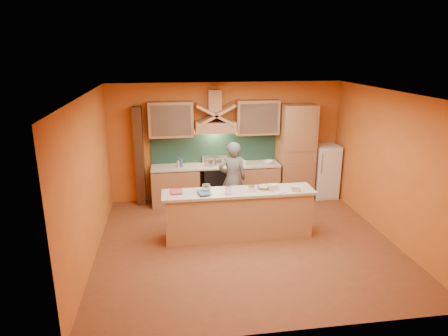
{
  "coord_description": "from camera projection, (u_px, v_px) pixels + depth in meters",
  "views": [
    {
      "loc": [
        -1.41,
        -6.7,
        3.53
      ],
      "look_at": [
        -0.29,
        0.9,
        1.23
      ],
      "focal_mm": 32.0,
      "sensor_mm": 36.0,
      "label": 1
    }
  ],
  "objects": [
    {
      "name": "base_cabinet_left",
      "position": [
        176.0,
        187.0,
        9.35
      ],
      "size": [
        1.1,
        0.6,
        0.86
      ],
      "primitive_type": "cube",
      "color": "#AD774F",
      "rests_on": "floor"
    },
    {
      "name": "wall_front",
      "position": [
        289.0,
        234.0,
        4.79
      ],
      "size": [
        5.5,
        0.02,
        2.8
      ],
      "primitive_type": "cube",
      "color": "orange",
      "rests_on": "floor"
    },
    {
      "name": "pot_large",
      "position": [
        211.0,
        163.0,
        9.27
      ],
      "size": [
        0.27,
        0.27,
        0.17
      ],
      "primitive_type": "cylinder",
      "rotation": [
        0.0,
        0.0,
        0.2
      ],
      "color": "silver",
      "rests_on": "stove"
    },
    {
      "name": "floor",
      "position": [
        246.0,
        243.0,
        7.56
      ],
      "size": [
        5.5,
        5.0,
        0.01
      ],
      "primitive_type": "cube",
      "color": "brown",
      "rests_on": "ground"
    },
    {
      "name": "fridge",
      "position": [
        325.0,
        171.0,
        9.8
      ],
      "size": [
        0.58,
        0.6,
        1.3
      ],
      "primitive_type": "cube",
      "color": "white",
      "rests_on": "floor"
    },
    {
      "name": "backsplash",
      "position": [
        214.0,
        148.0,
        9.52
      ],
      "size": [
        3.0,
        0.03,
        0.7
      ],
      "primitive_type": "cube",
      "color": "#18362C",
      "rests_on": "wall_back"
    },
    {
      "name": "ceiling",
      "position": [
        249.0,
        94.0,
        6.76
      ],
      "size": [
        5.5,
        5.0,
        0.01
      ],
      "primitive_type": "cube",
      "color": "white",
      "rests_on": "wall_back"
    },
    {
      "name": "trim_column_left",
      "position": [
        139.0,
        157.0,
        9.18
      ],
      "size": [
        0.2,
        0.3,
        2.3
      ],
      "primitive_type": "cube",
      "color": "#472816",
      "rests_on": "floor"
    },
    {
      "name": "person",
      "position": [
        232.0,
        179.0,
        8.6
      ],
      "size": [
        0.62,
        0.41,
        1.66
      ],
      "primitive_type": "imported",
      "rotation": [
        0.0,
        0.0,
        3.17
      ],
      "color": "slate",
      "rests_on": "floor"
    },
    {
      "name": "dish_rack",
      "position": [
        239.0,
        162.0,
        9.37
      ],
      "size": [
        0.33,
        0.29,
        0.1
      ],
      "primitive_type": "cube",
      "rotation": [
        0.0,
        0.0,
        0.32
      ],
      "color": "white",
      "rests_on": "counter_top"
    },
    {
      "name": "pot_small",
      "position": [
        219.0,
        163.0,
        9.32
      ],
      "size": [
        0.25,
        0.25,
        0.13
      ],
      "primitive_type": "cylinder",
      "rotation": [
        0.0,
        0.0,
        -0.38
      ],
      "color": "#B0B1B7",
      "rests_on": "stove"
    },
    {
      "name": "kitchen_scale",
      "position": [
        251.0,
        189.0,
        7.53
      ],
      "size": [
        0.15,
        0.15,
        0.1
      ],
      "primitive_type": "cube",
      "rotation": [
        0.0,
        0.0,
        -0.25
      ],
      "color": "white",
      "rests_on": "island_top"
    },
    {
      "name": "cloth",
      "position": [
        279.0,
        192.0,
        7.5
      ],
      "size": [
        0.28,
        0.25,
        0.02
      ],
      "primitive_type": "cube",
      "rotation": [
        0.0,
        0.0,
        0.41
      ],
      "color": "beige",
      "rests_on": "island_top"
    },
    {
      "name": "book_upper",
      "position": [
        198.0,
        193.0,
        7.34
      ],
      "size": [
        0.27,
        0.34,
        0.02
      ],
      "primitive_type": "imported",
      "rotation": [
        0.0,
        0.0,
        0.19
      ],
      "color": "teal",
      "rests_on": "island_top"
    },
    {
      "name": "soap_bottle_b",
      "position": [
        181.0,
        162.0,
        9.16
      ],
      "size": [
        0.13,
        0.13,
        0.25
      ],
      "primitive_type": "imported",
      "rotation": [
        0.0,
        0.0,
        0.43
      ],
      "color": "navy",
      "rests_on": "counter_top"
    },
    {
      "name": "hood_chimney",
      "position": [
        214.0,
        101.0,
        9.06
      ],
      "size": [
        0.3,
        0.3,
        0.5
      ],
      "primitive_type": "cube",
      "color": "#AD774F",
      "rests_on": "wall_back"
    },
    {
      "name": "wall_right",
      "position": [
        390.0,
        166.0,
        7.54
      ],
      "size": [
        0.02,
        5.0,
        2.8
      ],
      "primitive_type": "cube",
      "color": "orange",
      "rests_on": "floor"
    },
    {
      "name": "book_lower",
      "position": [
        171.0,
        192.0,
        7.46
      ],
      "size": [
        0.23,
        0.3,
        0.03
      ],
      "primitive_type": "imported",
      "rotation": [
        0.0,
        0.0,
        0.04
      ],
      "color": "#BA4246",
      "rests_on": "island_top"
    },
    {
      "name": "jar_large",
      "position": [
        206.0,
        188.0,
        7.46
      ],
      "size": [
        0.16,
        0.16,
        0.16
      ],
      "primitive_type": "cylinder",
      "rotation": [
        0.0,
        0.0,
        -0.05
      ],
      "color": "silver",
      "rests_on": "island_top"
    },
    {
      "name": "range_hood",
      "position": [
        215.0,
        127.0,
        9.13
      ],
      "size": [
        0.92,
        0.5,
        0.24
      ],
      "primitive_type": "cube",
      "color": "#AD774F",
      "rests_on": "wall_back"
    },
    {
      "name": "grocery_bag_b",
      "position": [
        296.0,
        189.0,
        7.54
      ],
      "size": [
        0.2,
        0.18,
        0.1
      ],
      "primitive_type": "cube",
      "rotation": [
        0.0,
        0.0,
        -0.37
      ],
      "color": "beige",
      "rests_on": "island_top"
    },
    {
      "name": "stove",
      "position": [
        216.0,
        184.0,
        9.48
      ],
      "size": [
        0.6,
        0.58,
        0.9
      ],
      "primitive_type": "cube",
      "color": "black",
      "rests_on": "floor"
    },
    {
      "name": "mixing_bowl",
      "position": [
        264.0,
        187.0,
        7.67
      ],
      "size": [
        0.26,
        0.26,
        0.06
      ],
      "primitive_type": "imported",
      "rotation": [
        0.0,
        0.0,
        0.05
      ],
      "color": "white",
      "rests_on": "island_top"
    },
    {
      "name": "base_cabinet_right",
      "position": [
        255.0,
        183.0,
        9.62
      ],
      "size": [
        1.1,
        0.6,
        0.86
      ],
      "primitive_type": "cube",
      "color": "#AD774F",
      "rests_on": "floor"
    },
    {
      "name": "upper_cabinet_left",
      "position": [
        171.0,
        119.0,
        9.01
      ],
      "size": [
        1.0,
        0.35,
        0.8
      ],
      "primitive_type": "cube",
      "color": "#AD774F",
      "rests_on": "wall_back"
    },
    {
      "name": "wall_back",
      "position": [
        226.0,
        142.0,
        9.53
      ],
      "size": [
        5.5,
        0.02,
        2.8
      ],
      "primitive_type": "cube",
      "color": "orange",
      "rests_on": "floor"
    },
    {
      "name": "soap_bottle_a",
      "position": [
        179.0,
        162.0,
        9.17
      ],
      "size": [
        0.11,
        0.11,
        0.21
      ],
      "primitive_type": "imported",
      "rotation": [
        0.0,
        0.0,
        0.21
      ],
      "color": "silver",
      "rests_on": "counter_top"
    },
    {
      "name": "jar_small",
      "position": [
        228.0,
        190.0,
        7.37
      ],
      "size": [
        0.12,
        0.12,
        0.15
      ],
      "primitive_type": "cylinder",
      "rotation": [
        0.0,
        0.0,
        -0.04
      ],
      "color": "white",
      "rests_on": "island_top"
    },
    {
      "name": "upper_cabinet_right",
      "position": [
        257.0,
        117.0,
        9.29
      ],
      "size": [
        1.0,
        0.35,
        0.8
      ],
      "primitive_type": "cube",
      "color": "#AD774F",
      "rests_on": "wall_back"
    },
    {
      "name": "island_top",
      "position": [
        239.0,
        192.0,
        7.57
      ],
      "size": [
        2.9,
        0.62,
        0.05
      ],
      "primitive_type": "cube",
      "color": "beige",
      "rests_on": "island_body"
    },
    {
      "name": "bowl_back",
      "position": [
        268.0,
        162.0,
        9.44
      ],
      "size": [
        0.3,
        0.3,
        0.07
      ],
      "primitive_type": "imported",
      "rotation": [
        0.0,
        0.0,
        -0.38
      ],
      "color": "white",
      "rests_on": "counter_top"
    },
    {
      "name": "pantry_column",
      "position": [
        296.0,
        152.0,
        9.55
      ],
      "size": [
        0.8,
        0.6,
        2.3
      ],
      "primitive_type": "cube",
      "color": "#AD774F",
      "rests_on": "floor"
    },
    {
      "name": "island_body",
      "position": [
        238.0,
        215.0,
        7.71
      ],
      "size": [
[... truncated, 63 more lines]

